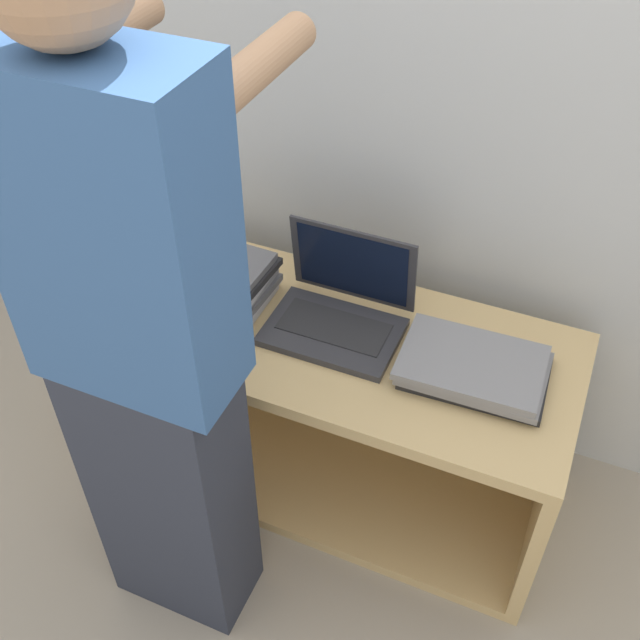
{
  "coord_description": "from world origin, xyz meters",
  "views": [
    {
      "loc": [
        0.53,
        -1.04,
        1.89
      ],
      "look_at": [
        0.0,
        0.19,
        0.68
      ],
      "focal_mm": 42.0,
      "sensor_mm": 36.0,
      "label": 1
    }
  ],
  "objects_px": {
    "laptop_open": "(339,309)",
    "person": "(143,355)",
    "laptop_stack_left": "(204,279)",
    "laptop_stack_right": "(474,368)"
  },
  "relations": [
    {
      "from": "laptop_stack_left",
      "to": "person",
      "type": "distance_m",
      "value": 0.56
    },
    {
      "from": "laptop_open",
      "to": "person",
      "type": "xyz_separation_m",
      "value": [
        -0.21,
        -0.53,
        0.24
      ]
    },
    {
      "from": "laptop_open",
      "to": "person",
      "type": "height_order",
      "value": "person"
    },
    {
      "from": "laptop_stack_right",
      "to": "laptop_open",
      "type": "bearing_deg",
      "value": 173.12
    },
    {
      "from": "laptop_stack_right",
      "to": "person",
      "type": "relative_size",
      "value": 0.22
    },
    {
      "from": "laptop_open",
      "to": "laptop_stack_right",
      "type": "bearing_deg",
      "value": -6.88
    },
    {
      "from": "laptop_stack_left",
      "to": "laptop_open",
      "type": "bearing_deg",
      "value": 6.78
    },
    {
      "from": "person",
      "to": "laptop_open",
      "type": "bearing_deg",
      "value": 68.74
    },
    {
      "from": "laptop_stack_left",
      "to": "laptop_stack_right",
      "type": "relative_size",
      "value": 0.99
    },
    {
      "from": "laptop_stack_left",
      "to": "laptop_stack_right",
      "type": "distance_m",
      "value": 0.75
    }
  ]
}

